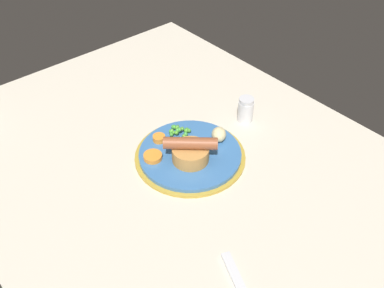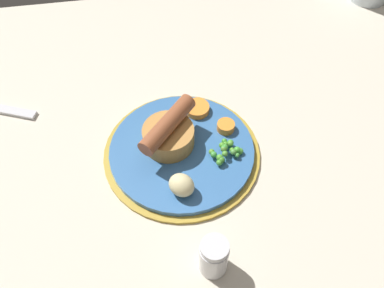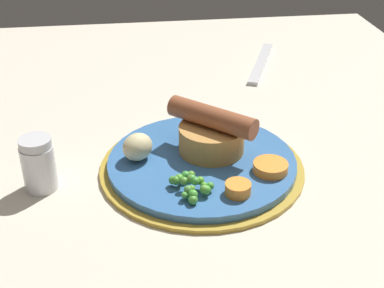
# 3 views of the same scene
# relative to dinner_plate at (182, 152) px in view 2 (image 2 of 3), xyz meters

# --- Properties ---
(dining_table) EXTENTS (1.10, 0.80, 0.03)m
(dining_table) POSITION_rel_dinner_plate_xyz_m (-0.02, 0.03, -0.02)
(dining_table) COLOR beige
(dining_table) RESTS_ON ground
(dinner_plate) EXTENTS (0.24, 0.24, 0.01)m
(dinner_plate) POSITION_rel_dinner_plate_xyz_m (0.00, 0.00, 0.00)
(dinner_plate) COLOR #B79333
(dinner_plate) RESTS_ON dining_table
(sausage_pudding) EXTENTS (0.09, 0.10, 0.06)m
(sausage_pudding) POSITION_rel_dinner_plate_xyz_m (-0.02, 0.01, 0.03)
(sausage_pudding) COLOR #BC8442
(sausage_pudding) RESTS_ON dinner_plate
(pea_pile) EXTENTS (0.05, 0.05, 0.02)m
(pea_pile) POSITION_rel_dinner_plate_xyz_m (0.06, -0.02, 0.02)
(pea_pile) COLOR green
(pea_pile) RESTS_ON dinner_plate
(potato_chunk_1) EXTENTS (0.05, 0.05, 0.03)m
(potato_chunk_1) POSITION_rel_dinner_plate_xyz_m (-0.01, -0.07, 0.02)
(potato_chunk_1) COLOR beige
(potato_chunk_1) RESTS_ON dinner_plate
(carrot_slice_0) EXTENTS (0.04, 0.04, 0.01)m
(carrot_slice_0) POSITION_rel_dinner_plate_xyz_m (0.04, 0.07, 0.01)
(carrot_slice_0) COLOR orange
(carrot_slice_0) RESTS_ON dinner_plate
(carrot_slice_4) EXTENTS (0.03, 0.03, 0.01)m
(carrot_slice_4) POSITION_rel_dinner_plate_xyz_m (0.07, 0.03, 0.01)
(carrot_slice_4) COLOR orange
(carrot_slice_4) RESTS_ON dinner_plate
(salt_shaker) EXTENTS (0.04, 0.04, 0.06)m
(salt_shaker) POSITION_rel_dinner_plate_xyz_m (0.01, -0.18, 0.02)
(salt_shaker) COLOR silver
(salt_shaker) RESTS_ON dining_table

